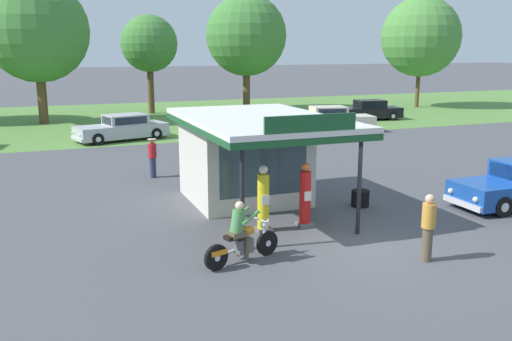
% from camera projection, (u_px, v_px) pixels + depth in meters
% --- Properties ---
extents(ground_plane, '(300.00, 300.00, 0.00)m').
position_uv_depth(ground_plane, '(356.00, 246.00, 14.80)').
color(ground_plane, '#4C4C51').
extents(grass_verge_strip, '(120.00, 24.00, 0.01)m').
position_uv_depth(grass_verge_strip, '(149.00, 118.00, 42.09)').
color(grass_verge_strip, '#56843D').
rests_on(grass_verge_strip, ground).
extents(service_station_kiosk, '(4.39, 7.14, 3.52)m').
position_uv_depth(service_station_kiosk, '(247.00, 151.00, 18.68)').
color(service_station_kiosk, beige).
rests_on(service_station_kiosk, ground).
extents(gas_pump_nearside, '(0.44, 0.44, 1.95)m').
position_uv_depth(gas_pump_nearside, '(263.00, 201.00, 15.83)').
color(gas_pump_nearside, slate).
rests_on(gas_pump_nearside, ground).
extents(gas_pump_offside, '(0.44, 0.44, 1.92)m').
position_uv_depth(gas_pump_offside, '(305.00, 197.00, 16.30)').
color(gas_pump_offside, slate).
rests_on(gas_pump_offside, ground).
extents(motorcycle_with_rider, '(2.15, 0.91, 1.58)m').
position_uv_depth(motorcycle_with_rider, '(241.00, 237.00, 13.50)').
color(motorcycle_with_rider, black).
rests_on(motorcycle_with_rider, ground).
extents(parked_car_back_row_left, '(5.13, 2.05, 1.53)m').
position_uv_depth(parked_car_back_row_left, '(223.00, 120.00, 35.12)').
color(parked_car_back_row_left, gold).
rests_on(parked_car_back_row_left, ground).
extents(parked_car_back_row_right, '(5.57, 3.11, 1.46)m').
position_uv_depth(parked_car_back_row_right, '(122.00, 128.00, 31.72)').
color(parked_car_back_row_right, '#B7B7BC').
rests_on(parked_car_back_row_right, ground).
extents(parked_car_back_row_far_right, '(5.52, 2.45, 1.46)m').
position_uv_depth(parked_car_back_row_far_right, '(367.00, 111.00, 40.61)').
color(parked_car_back_row_far_right, black).
rests_on(parked_car_back_row_far_right, ground).
extents(parked_car_back_row_centre_right, '(5.56, 2.59, 1.63)m').
position_uv_depth(parked_car_back_row_centre_right, '(332.00, 121.00, 34.62)').
color(parked_car_back_row_centre_right, beige).
rests_on(parked_car_back_row_centre_right, ground).
extents(bystander_chatting_near_pumps, '(0.34, 0.34, 1.65)m').
position_uv_depth(bystander_chatting_near_pumps, '(237.00, 137.00, 27.36)').
color(bystander_chatting_near_pumps, black).
rests_on(bystander_chatting_near_pumps, ground).
extents(bystander_admiring_sedan, '(0.35, 0.35, 1.62)m').
position_uv_depth(bystander_admiring_sedan, '(152.00, 157.00, 22.44)').
color(bystander_admiring_sedan, '#2D3351').
rests_on(bystander_admiring_sedan, ground).
extents(bystander_strolling_foreground, '(0.34, 0.34, 1.71)m').
position_uv_depth(bystander_strolling_foreground, '(428.00, 226.00, 13.57)').
color(bystander_strolling_foreground, brown).
rests_on(bystander_strolling_foreground, ground).
extents(tree_oak_centre, '(6.87, 6.87, 9.57)m').
position_uv_depth(tree_oak_centre, '(421.00, 37.00, 48.27)').
color(tree_oak_centre, brown).
rests_on(tree_oak_centre, ground).
extents(tree_oak_far_left, '(4.49, 4.49, 7.78)m').
position_uv_depth(tree_oak_far_left, '(149.00, 44.00, 43.70)').
color(tree_oak_far_left, brown).
rests_on(tree_oak_far_left, ground).
extents(tree_oak_left, '(7.02, 7.02, 9.86)m').
position_uv_depth(tree_oak_left, '(38.00, 33.00, 37.51)').
color(tree_oak_left, brown).
rests_on(tree_oak_left, ground).
extents(tree_oak_far_right, '(6.69, 6.69, 9.56)m').
position_uv_depth(tree_oak_far_right, '(248.00, 37.00, 45.98)').
color(tree_oak_far_right, brown).
rests_on(tree_oak_far_right, ground).
extents(spare_tire_stack, '(0.60, 0.60, 0.54)m').
position_uv_depth(spare_tire_stack, '(360.00, 198.00, 18.47)').
color(spare_tire_stack, black).
rests_on(spare_tire_stack, ground).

